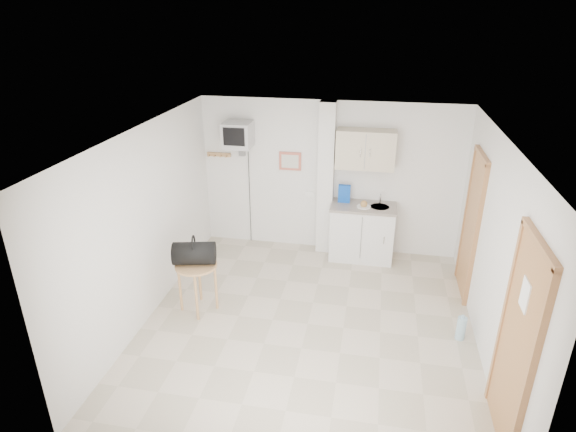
% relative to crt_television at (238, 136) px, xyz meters
% --- Properties ---
extents(ground, '(4.50, 4.50, 0.00)m').
position_rel_crt_television_xyz_m(ground, '(1.45, -2.02, -1.94)').
color(ground, beige).
rests_on(ground, ground).
extents(room_envelope, '(4.24, 4.54, 2.55)m').
position_rel_crt_television_xyz_m(room_envelope, '(1.69, -1.93, -0.40)').
color(room_envelope, white).
rests_on(room_envelope, ground).
extents(kitchenette, '(1.03, 0.58, 2.10)m').
position_rel_crt_television_xyz_m(kitchenette, '(2.02, -0.02, -1.13)').
color(kitchenette, silver).
rests_on(kitchenette, ground).
extents(crt_television, '(0.44, 0.45, 2.15)m').
position_rel_crt_television_xyz_m(crt_television, '(0.00, 0.00, 0.00)').
color(crt_television, slate).
rests_on(crt_television, ground).
extents(round_table, '(0.56, 0.56, 0.70)m').
position_rel_crt_television_xyz_m(round_table, '(-0.05, -1.96, -1.35)').
color(round_table, '#AE7F4A').
rests_on(round_table, ground).
extents(duffel_bag, '(0.60, 0.42, 0.41)m').
position_rel_crt_television_xyz_m(duffel_bag, '(-0.07, -1.95, -1.08)').
color(duffel_bag, black).
rests_on(duffel_bag, round_table).
extents(water_bottle, '(0.12, 0.12, 0.35)m').
position_rel_crt_television_xyz_m(water_bottle, '(3.36, -1.97, -1.78)').
color(water_bottle, '#96BCCD').
rests_on(water_bottle, ground).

